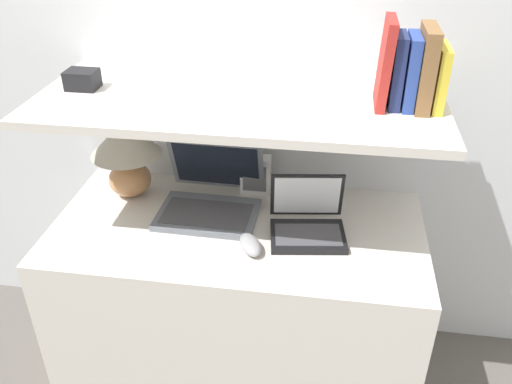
% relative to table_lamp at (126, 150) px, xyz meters
% --- Properties ---
extents(wall_back, '(6.00, 0.05, 2.40)m').
position_rel_table_lamp_xyz_m(wall_back, '(0.42, 0.22, 0.30)').
color(wall_back, silver).
rests_on(wall_back, ground_plane).
extents(desk, '(1.25, 0.62, 0.72)m').
position_rel_table_lamp_xyz_m(desk, '(0.42, -0.15, -0.54)').
color(desk, silver).
rests_on(desk, ground_plane).
extents(back_riser, '(1.25, 0.04, 1.13)m').
position_rel_table_lamp_xyz_m(back_riser, '(0.42, 0.18, -0.34)').
color(back_riser, silver).
rests_on(back_riser, ground_plane).
extents(shelf, '(1.25, 0.56, 0.03)m').
position_rel_table_lamp_xyz_m(shelf, '(0.42, -0.08, 0.24)').
color(shelf, silver).
rests_on(shelf, back_riser).
extents(table_lamp, '(0.25, 0.25, 0.29)m').
position_rel_table_lamp_xyz_m(table_lamp, '(0.00, 0.00, 0.00)').
color(table_lamp, '#B27A4C').
rests_on(table_lamp, desk).
extents(laptop_large, '(0.35, 0.32, 0.23)m').
position_rel_table_lamp_xyz_m(laptop_large, '(0.31, -0.06, -0.13)').
color(laptop_large, slate).
rests_on(laptop_large, desk).
extents(laptop_small, '(0.27, 0.24, 0.19)m').
position_rel_table_lamp_xyz_m(laptop_small, '(0.66, -0.15, -0.14)').
color(laptop_small, black).
rests_on(laptop_small, desk).
extents(computer_mouse, '(0.11, 0.13, 0.04)m').
position_rel_table_lamp_xyz_m(computer_mouse, '(0.49, -0.28, -0.16)').
color(computer_mouse, '#99999E').
rests_on(computer_mouse, desk).
extents(router_box, '(0.11, 0.06, 0.14)m').
position_rel_table_lamp_xyz_m(router_box, '(0.45, 0.08, -0.11)').
color(router_box, white).
rests_on(router_box, desk).
extents(book_yellow, '(0.03, 0.14, 0.18)m').
position_rel_table_lamp_xyz_m(book_yellow, '(1.01, -0.08, 0.35)').
color(book_yellow, gold).
rests_on(book_yellow, shelf).
extents(book_brown, '(0.04, 0.16, 0.23)m').
position_rel_table_lamp_xyz_m(book_brown, '(0.96, -0.08, 0.37)').
color(book_brown, brown).
rests_on(book_brown, shelf).
extents(book_blue, '(0.03, 0.13, 0.21)m').
position_rel_table_lamp_xyz_m(book_blue, '(0.92, -0.08, 0.36)').
color(book_blue, '#284293').
rests_on(book_blue, shelf).
extents(book_navy, '(0.03, 0.12, 0.21)m').
position_rel_table_lamp_xyz_m(book_navy, '(0.89, -0.08, 0.36)').
color(book_navy, navy).
rests_on(book_navy, shelf).
extents(book_red, '(0.04, 0.15, 0.25)m').
position_rel_table_lamp_xyz_m(book_red, '(0.85, -0.08, 0.38)').
color(book_red, '#A82823').
rests_on(book_red, shelf).
extents(shelf_gadget, '(0.10, 0.08, 0.06)m').
position_rel_table_lamp_xyz_m(shelf_gadget, '(-0.08, -0.08, 0.28)').
color(shelf_gadget, black).
rests_on(shelf_gadget, shelf).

